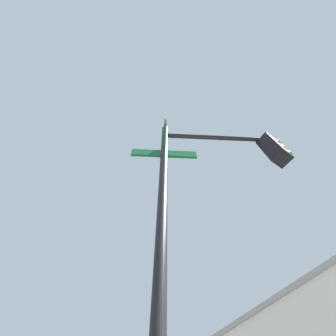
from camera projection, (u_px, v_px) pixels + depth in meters
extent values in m
cylinder|color=black|center=(162.00, 228.00, 2.33)|extent=(0.12, 0.12, 5.91)
cylinder|color=black|center=(215.00, 138.00, 4.57)|extent=(1.12, 1.79, 0.09)
cube|color=black|center=(273.00, 149.00, 4.20)|extent=(0.28, 0.28, 0.80)
sphere|color=red|center=(276.00, 144.00, 4.42)|extent=(0.18, 0.18, 0.18)
sphere|color=orange|center=(281.00, 150.00, 4.21)|extent=(0.18, 0.18, 0.18)
sphere|color=green|center=(287.00, 156.00, 3.99)|extent=(0.18, 0.18, 0.18)
cube|color=#0F5128|center=(164.00, 154.00, 3.82)|extent=(0.60, 0.96, 0.20)
cube|color=#0F5128|center=(164.00, 148.00, 4.01)|extent=(0.88, 0.55, 0.20)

